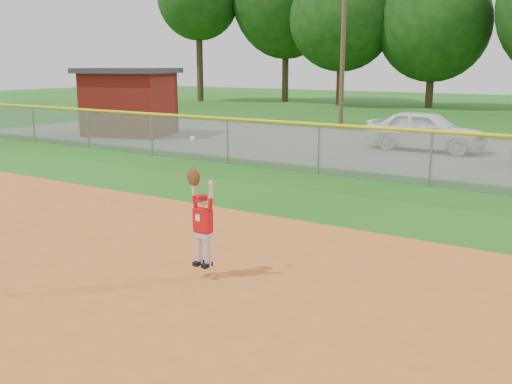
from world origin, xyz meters
TOP-DOWN VIEW (x-y plane):
  - ground at (0.00, 0.00)m, footprint 120.00×120.00m
  - parking_strip at (0.00, 16.00)m, footprint 44.00×10.00m
  - car_white_a at (-1.98, 16.36)m, footprint 4.47×1.89m
  - utility_shed at (-14.88, 13.85)m, footprint 4.77×4.15m
  - outfield_fence at (0.00, 10.00)m, footprint 40.06×0.10m
  - ballplayer at (-1.03, 1.34)m, footprint 0.50×0.22m

SIDE VIEW (x-z plane):
  - ground at x=0.00m, z-range 0.00..0.00m
  - parking_strip at x=0.00m, z-range 0.00..0.03m
  - car_white_a at x=-1.98m, z-range 0.03..1.54m
  - outfield_fence at x=0.00m, z-range 0.11..1.66m
  - ballplayer at x=-1.03m, z-range -0.02..1.97m
  - utility_shed at x=-14.88m, z-range 0.03..3.09m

